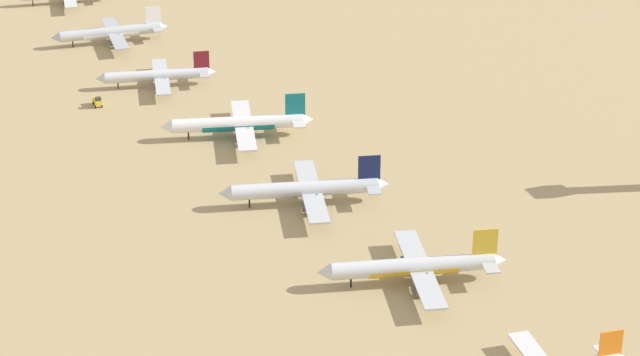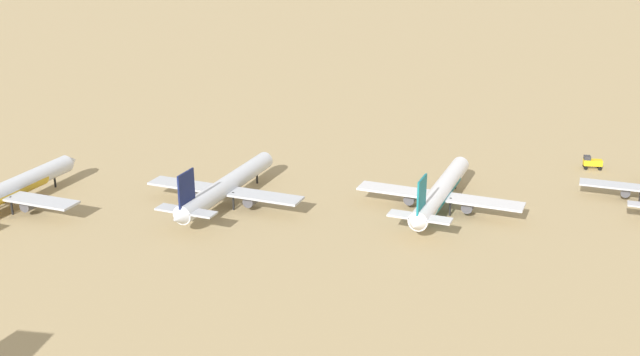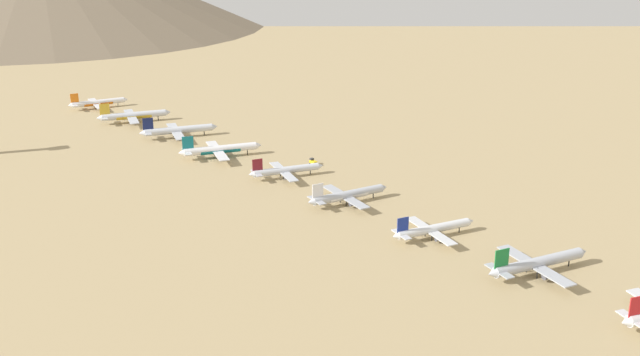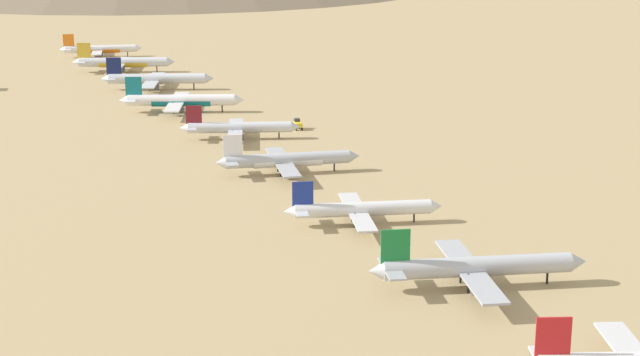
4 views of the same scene
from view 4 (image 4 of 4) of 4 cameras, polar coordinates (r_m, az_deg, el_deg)
ground_plane at (r=375.55m, az=-4.97°, el=2.16°), size 2602.12×2602.12×0.00m
parked_jet_1 at (r=234.41m, az=8.66°, el=-4.93°), size 50.94×41.51×14.69m
parked_jet_2 at (r=276.23m, az=2.31°, el=-1.76°), size 43.63×35.56×12.58m
parked_jet_3 at (r=326.76m, az=-1.87°, el=1.01°), size 46.93×38.08×13.54m
parked_jet_4 at (r=374.79m, az=-4.57°, el=2.81°), size 44.00×36.00×12.73m
parked_jet_5 at (r=424.85m, az=-7.80°, el=4.31°), size 51.03×41.86×14.84m
parked_jet_6 at (r=477.13m, az=-9.15°, el=5.48°), size 51.44×42.18×14.94m
parked_jet_7 at (r=528.86m, az=-10.97°, el=6.35°), size 51.50×42.21×14.95m
parked_jet_8 at (r=582.52m, az=-12.19°, el=7.04°), size 45.20×36.75×13.03m
service_truck at (r=390.37m, az=-1.25°, el=3.04°), size 2.78×5.26×3.90m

